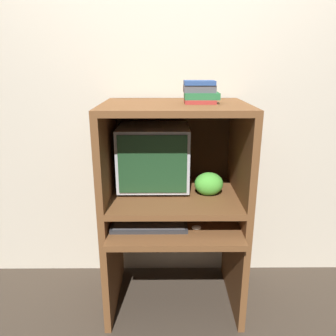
# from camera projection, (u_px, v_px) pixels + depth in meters

# --- Properties ---
(ground_plane) EXTENTS (12.00, 12.00, 0.00)m
(ground_plane) POSITION_uv_depth(u_px,v_px,m) (175.00, 333.00, 2.00)
(ground_plane) COLOR #3D3328
(wall_back) EXTENTS (6.00, 0.06, 2.60)m
(wall_back) POSITION_uv_depth(u_px,v_px,m) (173.00, 104.00, 2.27)
(wall_back) COLOR beige
(wall_back) RESTS_ON ground_plane
(desk_base) EXTENTS (0.85, 0.71, 0.64)m
(desk_base) POSITION_uv_depth(u_px,v_px,m) (174.00, 251.00, 2.13)
(desk_base) COLOR brown
(desk_base) RESTS_ON ground_plane
(desk_monitor_shelf) EXTENTS (0.85, 0.64, 0.15)m
(desk_monitor_shelf) POSITION_uv_depth(u_px,v_px,m) (174.00, 198.00, 2.07)
(desk_monitor_shelf) COLOR brown
(desk_monitor_shelf) RESTS_ON desk_base
(hutch_upper) EXTENTS (0.85, 0.64, 0.56)m
(hutch_upper) POSITION_uv_depth(u_px,v_px,m) (174.00, 134.00, 1.98)
(hutch_upper) COLOR brown
(hutch_upper) RESTS_ON desk_monitor_shelf
(crt_monitor) EXTENTS (0.44, 0.38, 0.41)m
(crt_monitor) POSITION_uv_depth(u_px,v_px,m) (154.00, 157.00, 2.09)
(crt_monitor) COLOR #B2B2B7
(crt_monitor) RESTS_ON desk_monitor_shelf
(keyboard) EXTENTS (0.45, 0.14, 0.03)m
(keyboard) POSITION_uv_depth(u_px,v_px,m) (149.00, 227.00, 1.92)
(keyboard) COLOR #2D2D30
(keyboard) RESTS_ON desk_base
(mouse) EXTENTS (0.06, 0.04, 0.03)m
(mouse) POSITION_uv_depth(u_px,v_px,m) (196.00, 228.00, 1.91)
(mouse) COLOR #B7B7B7
(mouse) RESTS_ON desk_base
(snack_bag) EXTENTS (0.18, 0.13, 0.14)m
(snack_bag) POSITION_uv_depth(u_px,v_px,m) (209.00, 184.00, 2.01)
(snack_bag) COLOR green
(snack_bag) RESTS_ON desk_monitor_shelf
(book_stack) EXTENTS (0.20, 0.16, 0.13)m
(book_stack) POSITION_uv_depth(u_px,v_px,m) (200.00, 92.00, 1.88)
(book_stack) COLOR maroon
(book_stack) RESTS_ON hutch_upper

